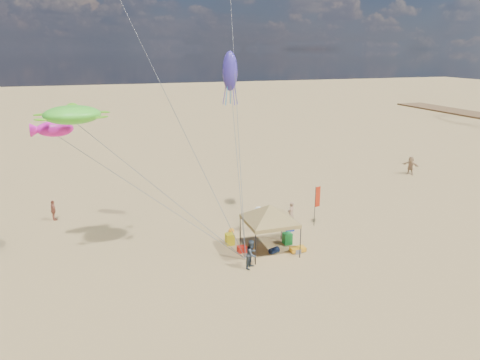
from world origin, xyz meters
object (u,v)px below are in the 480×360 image
(canopy_tent, at_px, (270,206))
(person_near_a, at_px, (291,214))
(feather_flag, at_px, (317,199))
(person_far_a, at_px, (53,210))
(cooler_blue, at_px, (290,228))
(chair_green, at_px, (287,238))
(beach_cart, at_px, (298,249))
(chair_yellow, at_px, (230,239))
(person_far_c, at_px, (411,165))
(person_near_c, at_px, (258,219))
(cooler_red, at_px, (242,249))
(person_near_b, at_px, (252,254))

(canopy_tent, height_order, person_near_a, canopy_tent)
(feather_flag, relative_size, person_far_a, 1.91)
(cooler_blue, height_order, chair_green, chair_green)
(canopy_tent, xyz_separation_m, feather_flag, (4.56, 2.77, -0.94))
(chair_green, xyz_separation_m, beach_cart, (0.08, -1.31, -0.15))
(feather_flag, xyz_separation_m, chair_yellow, (-6.48, -1.11, -1.53))
(chair_green, height_order, person_far_a, person_far_a)
(feather_flag, xyz_separation_m, person_far_a, (-16.96, 6.66, -1.14))
(person_near_a, bearing_deg, chair_yellow, -8.76)
(beach_cart, bearing_deg, chair_green, 93.67)
(person_far_c, bearing_deg, person_near_a, -93.63)
(canopy_tent, xyz_separation_m, person_far_c, (19.24, 11.51, -1.94))
(feather_flag, xyz_separation_m, cooler_blue, (-2.10, -0.32, -1.69))
(chair_green, bearing_deg, canopy_tent, -156.73)
(person_near_a, distance_m, person_near_c, 2.42)
(cooler_blue, distance_m, chair_green, 2.08)
(canopy_tent, xyz_separation_m, cooler_blue, (2.46, 2.45, -2.63))
(person_far_a, bearing_deg, cooler_blue, -131.97)
(cooler_blue, relative_size, beach_cart, 0.60)
(cooler_red, bearing_deg, person_near_a, 32.77)
(cooler_red, distance_m, person_near_a, 5.36)
(chair_green, xyz_separation_m, person_near_a, (1.44, 2.63, 0.51))
(chair_yellow, bearing_deg, person_near_b, -86.07)
(feather_flag, xyz_separation_m, person_near_c, (-4.07, 0.33, -1.03))
(person_far_a, bearing_deg, feather_flag, -128.24)
(cooler_red, xyz_separation_m, person_near_c, (2.06, 2.71, 0.66))
(chair_yellow, relative_size, person_far_a, 0.48)
(chair_green, bearing_deg, feather_flag, 34.69)
(chair_yellow, distance_m, person_far_a, 13.05)
(canopy_tent, distance_m, person_far_a, 15.72)
(beach_cart, bearing_deg, person_far_c, 34.58)
(chair_green, relative_size, person_near_c, 0.41)
(feather_flag, height_order, cooler_red, feather_flag)
(chair_yellow, height_order, person_far_c, person_far_c)
(cooler_blue, height_order, person_near_c, person_near_c)
(cooler_blue, bearing_deg, chair_yellow, -169.75)
(person_near_c, distance_m, person_far_c, 20.55)
(chair_yellow, distance_m, person_near_a, 5.11)
(person_near_b, height_order, person_near_c, person_near_c)
(beach_cart, relative_size, person_far_c, 0.51)
(chair_yellow, height_order, person_near_c, person_near_c)
(cooler_blue, bearing_deg, canopy_tent, -135.08)
(feather_flag, height_order, person_far_a, feather_flag)
(beach_cart, bearing_deg, cooler_red, 161.03)
(cooler_blue, xyz_separation_m, person_near_c, (-1.97, 0.65, 0.66))
(cooler_blue, bearing_deg, cooler_red, -152.85)
(cooler_red, xyz_separation_m, person_far_a, (-10.83, 9.05, 0.54))
(chair_green, bearing_deg, cooler_red, -175.40)
(chair_yellow, bearing_deg, cooler_red, -74.28)
(chair_yellow, xyz_separation_m, person_near_c, (2.42, 1.44, 0.50))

